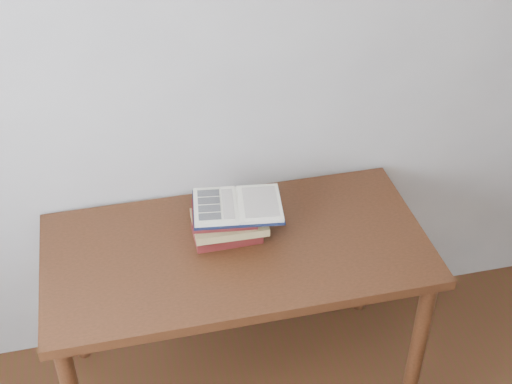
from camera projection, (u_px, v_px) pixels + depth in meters
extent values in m
cube|color=beige|center=(225.00, 60.00, 2.54)|extent=(3.50, 0.04, 2.60)
cube|color=#4D2413|center=(237.00, 250.00, 2.59)|extent=(1.39, 0.70, 0.04)
cylinder|color=#4D2413|center=(418.00, 348.00, 2.70)|extent=(0.06, 0.06, 0.71)
cylinder|color=#4D2413|center=(72.00, 296.00, 2.92)|extent=(0.06, 0.06, 0.71)
cylinder|color=#4D2413|center=(365.00, 249.00, 3.15)|extent=(0.06, 0.06, 0.71)
cube|color=maroon|center=(227.00, 232.00, 2.61)|extent=(0.24, 0.15, 0.03)
cube|color=maroon|center=(230.00, 224.00, 2.60)|extent=(0.18, 0.14, 0.03)
cube|color=tan|center=(229.00, 222.00, 2.56)|extent=(0.27, 0.19, 0.03)
cube|color=maroon|center=(224.00, 214.00, 2.55)|extent=(0.25, 0.19, 0.03)
cube|color=black|center=(238.00, 207.00, 2.55)|extent=(0.35, 0.26, 0.01)
cube|color=#EBE6CB|center=(215.00, 206.00, 2.54)|extent=(0.18, 0.23, 0.01)
cube|color=#EBE6CB|center=(260.00, 204.00, 2.55)|extent=(0.18, 0.23, 0.01)
cylinder|color=#EBE6CB|center=(237.00, 205.00, 2.54)|extent=(0.04, 0.21, 0.01)
cube|color=black|center=(208.00, 193.00, 2.58)|extent=(0.08, 0.05, 0.00)
cube|color=black|center=(209.00, 201.00, 2.55)|extent=(0.08, 0.05, 0.00)
cube|color=black|center=(209.00, 208.00, 2.51)|extent=(0.08, 0.05, 0.00)
cube|color=black|center=(210.00, 216.00, 2.48)|extent=(0.08, 0.05, 0.00)
cube|color=beige|center=(228.00, 204.00, 2.53)|extent=(0.06, 0.18, 0.00)
cube|color=beige|center=(261.00, 202.00, 2.54)|extent=(0.14, 0.19, 0.00)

